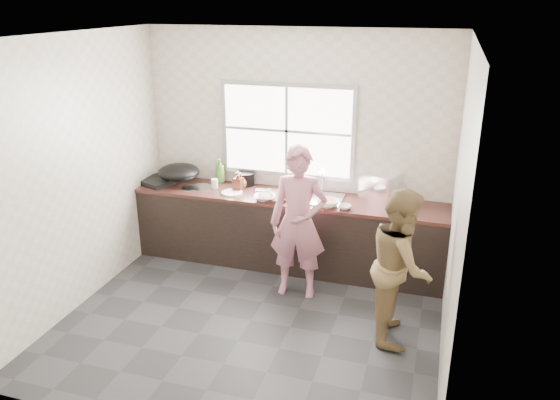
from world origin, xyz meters
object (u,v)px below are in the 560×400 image
(wok, at_px, (179,172))
(bowl_mince, at_px, (265,198))
(woman, at_px, (298,228))
(person_side, at_px, (401,265))
(cutting_board, at_px, (276,196))
(bowl_held, at_px, (345,207))
(black_pot, at_px, (245,179))
(burner, at_px, (158,181))
(bottle_brown_tall, at_px, (238,182))
(glass_jar, at_px, (215,184))
(pot_lid_left, at_px, (192,188))
(bowl_crabs, at_px, (327,204))
(plate_food, at_px, (232,193))
(dish_rack, at_px, (380,186))
(pot_lid_right, at_px, (201,188))
(bottle_green, at_px, (220,170))
(bottle_brown_short, at_px, (240,182))

(wok, bearing_deg, bowl_mince, -10.69)
(woman, relative_size, wok, 3.02)
(person_side, relative_size, cutting_board, 3.76)
(bowl_held, xyz_separation_m, black_pot, (-1.30, 0.43, 0.05))
(burner, bearing_deg, black_pot, 13.54)
(black_pot, xyz_separation_m, wok, (-0.78, -0.21, 0.08))
(woman, height_order, black_pot, woman)
(bowl_held, height_order, bottle_brown_tall, bottle_brown_tall)
(bowl_held, height_order, black_pot, black_pot)
(person_side, distance_m, cutting_board, 1.81)
(glass_jar, bearing_deg, wok, 179.95)
(burner, bearing_deg, wok, 8.29)
(cutting_board, bearing_deg, pot_lid_left, 178.68)
(bowl_crabs, bearing_deg, woman, -115.97)
(plate_food, xyz_separation_m, pot_lid_left, (-0.53, 0.03, -0.00))
(plate_food, relative_size, wok, 0.49)
(bowl_crabs, relative_size, dish_rack, 0.49)
(burner, relative_size, pot_lid_right, 1.37)
(cutting_board, relative_size, burner, 1.00)
(plate_food, bearing_deg, cutting_board, 0.46)
(bottle_brown_tall, height_order, glass_jar, bottle_brown_tall)
(burner, bearing_deg, plate_food, -4.57)
(dish_rack, bearing_deg, burner, -153.19)
(bottle_green, bearing_deg, pot_lid_left, -127.77)
(cutting_board, distance_m, bowl_mince, 0.14)
(bottle_brown_tall, xyz_separation_m, glass_jar, (-0.30, 0.00, -0.05))
(black_pot, distance_m, plate_food, 0.34)
(bottle_green, relative_size, pot_lid_left, 1.34)
(bowl_mince, height_order, plate_food, bowl_mince)
(cutting_board, relative_size, plate_food, 1.57)
(woman, relative_size, bottle_brown_tall, 7.11)
(bowl_crabs, bearing_deg, pot_lid_left, 176.21)
(dish_rack, distance_m, pot_lid_left, 2.21)
(person_side, distance_m, glass_jar, 2.56)
(wok, xyz_separation_m, pot_lid_left, (0.20, -0.09, -0.15))
(bottle_brown_tall, height_order, dish_rack, dish_rack)
(black_pot, xyz_separation_m, bottle_brown_short, (-0.01, -0.15, 0.01))
(bowl_mince, distance_m, bottle_brown_short, 0.49)
(woman, relative_size, bowl_mince, 6.34)
(woman, distance_m, dish_rack, 1.14)
(bottle_brown_short, height_order, pot_lid_left, bottle_brown_short)
(bottle_green, relative_size, pot_lid_right, 1.10)
(bowl_mince, height_order, bowl_held, bowl_mince)
(cutting_board, distance_m, dish_rack, 1.18)
(woman, bearing_deg, wok, 154.71)
(woman, relative_size, cutting_board, 3.94)
(bottle_brown_tall, xyz_separation_m, dish_rack, (1.62, 0.22, 0.04))
(cutting_board, height_order, burner, burner)
(person_side, bearing_deg, bottle_brown_tall, 54.17)
(woman, xyz_separation_m, wok, (-1.67, 0.63, 0.26))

